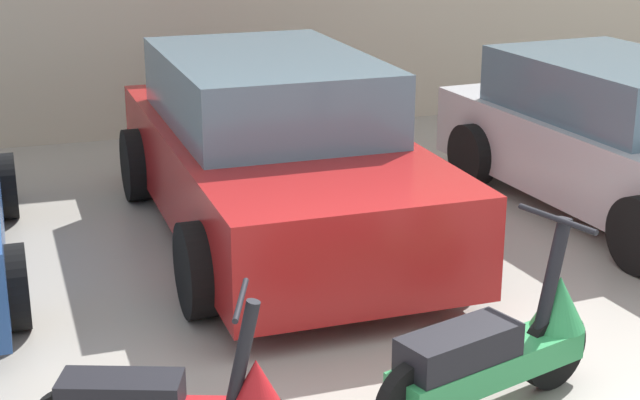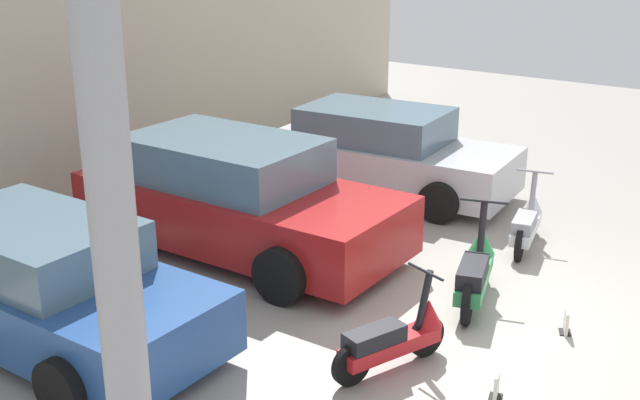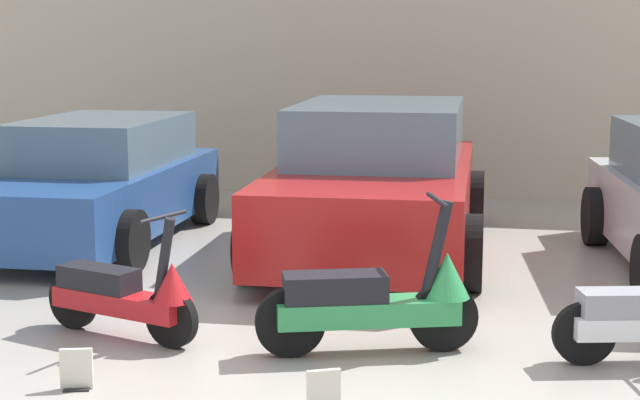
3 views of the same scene
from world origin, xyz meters
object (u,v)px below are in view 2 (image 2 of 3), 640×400
Objects in this scene: car_rear_center at (236,198)px; placard_near_right_scooter at (566,323)px; scooter_front_left at (395,337)px; support_column_side at (115,249)px; car_rear_right at (384,153)px; scooter_front_center at (527,222)px; placard_near_left_scooter at (496,387)px; car_rear_left at (47,285)px; scooter_front_right at (476,269)px.

placard_near_right_scooter is at bearing 2.24° from car_rear_center.
support_column_side is (-2.73, 0.67, 1.69)m from scooter_front_left.
car_rear_center reaches higher than car_rear_right.
placard_near_left_scooter is at bearing -174.94° from scooter_front_center.
scooter_front_left is at bearing -62.84° from car_rear_right.
car_rear_center is at bearing 72.64° from placard_near_left_scooter.
car_rear_center is at bearing 93.26° from placard_near_right_scooter.
car_rear_left reaches higher than placard_near_left_scooter.
car_rear_center is 4.50m from placard_near_left_scooter.
scooter_front_right is 1.18m from placard_near_right_scooter.
scooter_front_left is 0.32× the size of support_column_side.
car_rear_center is (-0.42, 3.22, 0.33)m from scooter_front_right.
car_rear_left is at bearing 65.60° from support_column_side.
car_rear_right is (4.58, 2.88, 0.31)m from scooter_front_left.
placard_near_left_scooter is 1.58m from placard_near_right_scooter.
car_rear_right is 15.83× the size of placard_near_left_scooter.
car_rear_center is 17.06× the size of placard_near_right_scooter.
car_rear_left is at bearing -90.35° from car_rear_center.
scooter_front_center is 0.33× the size of support_column_side.
scooter_front_right is 0.34× the size of car_rear_center.
car_rear_right is at bearing 28.74° from scooter_front_right.
scooter_front_right is 3.27m from car_rear_center.
support_column_side reaches higher than placard_near_left_scooter.
scooter_front_right is at bearing 6.34° from car_rear_center.
placard_near_right_scooter is at bearing -41.14° from car_rear_right.
car_rear_right reaches higher than scooter_front_left.
car_rear_right is 1.01× the size of support_column_side.
support_column_side is (-7.30, -2.21, 1.38)m from car_rear_right.
car_rear_left reaches higher than scooter_front_center.
scooter_front_center is 3.88m from car_rear_center.
car_rear_right is (2.76, 2.87, 0.26)m from scooter_front_right.
scooter_front_left is 5.02× the size of placard_near_left_scooter.
car_rear_right is at bearing 53.87° from placard_near_right_scooter.
placard_near_right_scooter is at bearing -22.26° from support_column_side.
support_column_side is at bearing 154.31° from scooter_front_right.
car_rear_left is at bearing 119.40° from scooter_front_right.
support_column_side is at bearing 148.80° from placard_near_left_scooter.
car_rear_center is 4.41m from placard_near_right_scooter.
car_rear_right reaches higher than scooter_front_center.
scooter_front_right is at bearing 171.37° from scooter_front_center.
scooter_front_center reaches higher than placard_near_right_scooter.
placard_near_right_scooter is 5.11m from support_column_side.
scooter_front_left is 3.73m from scooter_front_center.
scooter_front_left is at bearing 162.77° from scooter_front_right.
scooter_front_center is (1.90, 0.14, -0.05)m from scooter_front_right.
scooter_front_left is 3.58m from car_rear_left.
scooter_front_center is 0.33× the size of car_rear_right.
support_column_side reaches higher than car_rear_left.
car_rear_right is at bearing 51.72° from scooter_front_left.
scooter_front_left is at bearing 145.71° from placard_near_right_scooter.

